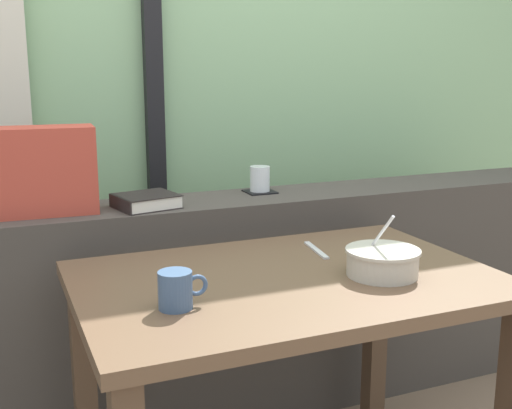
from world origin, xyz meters
TOP-DOWN VIEW (x-y plane):
  - outdoor_backdrop at (0.00, 1.19)m, footprint 4.80×0.08m
  - window_divider_post at (-0.07, 1.12)m, footprint 0.07×0.05m
  - dark_console_ledge at (0.00, 0.55)m, footprint 2.80×0.29m
  - breakfast_table at (-0.02, -0.02)m, footprint 1.06×0.71m
  - coaster_square at (0.17, 0.60)m, footprint 0.10×0.10m
  - juice_glass at (0.17, 0.60)m, footprint 0.07×0.07m
  - closed_book at (-0.26, 0.51)m, footprint 0.21×0.19m
  - throw_pillow at (-0.56, 0.55)m, footprint 0.33×0.16m
  - soup_bowl at (0.20, -0.11)m, footprint 0.19×0.19m
  - fork_utensil at (0.15, 0.15)m, footprint 0.04×0.17m
  - ceramic_mug at (-0.34, -0.13)m, footprint 0.11×0.08m

SIDE VIEW (x-z plane):
  - dark_console_ledge at x=0.00m, z-range 0.00..0.79m
  - breakfast_table at x=-0.02m, z-range 0.24..0.94m
  - fork_utensil at x=0.15m, z-range 0.70..0.70m
  - soup_bowl at x=0.20m, z-range 0.65..0.81m
  - ceramic_mug at x=-0.34m, z-range 0.70..0.78m
  - coaster_square at x=0.17m, z-range 0.79..0.79m
  - closed_book at x=-0.26m, z-range 0.79..0.83m
  - juice_glass at x=0.17m, z-range 0.79..0.87m
  - throw_pillow at x=-0.56m, z-range 0.79..1.05m
  - window_divider_post at x=-0.07m, z-range 0.00..2.60m
  - outdoor_backdrop at x=0.00m, z-range 0.00..2.80m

